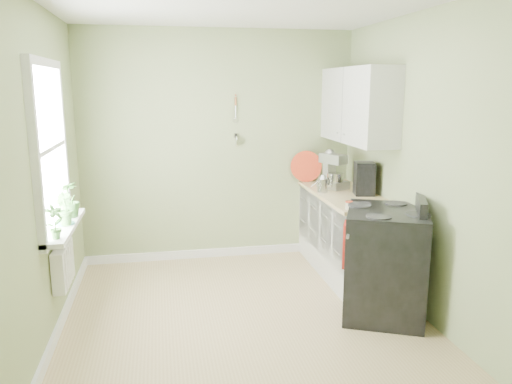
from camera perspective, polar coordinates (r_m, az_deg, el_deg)
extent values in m
cube|color=tan|center=(4.58, -1.22, -14.75)|extent=(3.20, 3.60, 0.02)
cube|color=#929F6C|center=(5.92, -4.27, 5.17)|extent=(3.20, 0.02, 2.70)
cube|color=#929F6C|center=(4.20, -23.53, 1.37)|extent=(0.02, 3.60, 2.70)
cube|color=#929F6C|center=(4.69, 18.49, 2.79)|extent=(0.02, 3.60, 2.70)
cube|color=silver|center=(5.65, 10.15, -4.82)|extent=(0.60, 1.60, 0.87)
cube|color=#CDB57D|center=(5.53, 10.23, -0.31)|extent=(0.64, 1.60, 0.04)
cube|color=silver|center=(5.55, 11.54, 9.69)|extent=(0.35, 1.40, 0.80)
cube|color=white|center=(4.45, -22.68, 4.61)|extent=(0.02, 1.00, 1.30)
cube|color=white|center=(4.43, -23.16, 13.45)|extent=(0.06, 1.14, 0.07)
cube|color=white|center=(4.58, -21.75, -3.89)|extent=(0.06, 1.14, 0.07)
cube|color=white|center=(4.45, -22.43, 4.63)|extent=(0.04, 1.00, 0.04)
cube|color=white|center=(4.56, -21.02, -3.69)|extent=(0.18, 1.14, 0.04)
cube|color=white|center=(4.62, -21.19, -7.82)|extent=(0.12, 0.50, 0.35)
cylinder|color=#CDB57D|center=(5.88, -2.35, 10.32)|extent=(0.02, 0.02, 0.10)
cylinder|color=silver|center=(5.89, -2.34, 9.16)|extent=(0.01, 0.01, 0.16)
cylinder|color=silver|center=(5.91, -2.31, 5.87)|extent=(0.01, 0.14, 0.14)
cube|color=black|center=(4.71, 14.51, -7.98)|extent=(0.95, 1.01, 0.95)
cube|color=black|center=(4.57, 14.83, -2.21)|extent=(0.95, 1.01, 0.03)
cube|color=black|center=(4.69, 18.23, -1.17)|extent=(0.39, 0.75, 0.15)
cylinder|color=#B2B2B7|center=(4.46, 10.65, -3.95)|extent=(0.29, 0.60, 0.02)
cube|color=#A81D13|center=(4.61, 10.08, -5.87)|extent=(0.11, 0.22, 0.40)
cube|color=#B2B2B7|center=(5.77, 8.80, 0.88)|extent=(0.33, 0.38, 0.09)
cube|color=#B2B2B7|center=(5.87, 8.38, 2.59)|extent=(0.15, 0.13, 0.24)
cube|color=#B2B2B7|center=(5.74, 8.82, 3.78)|extent=(0.27, 0.36, 0.11)
sphere|color=#B2B2B7|center=(5.85, 8.44, 4.26)|extent=(0.13, 0.13, 0.13)
cylinder|color=silver|center=(5.70, 9.04, 1.40)|extent=(0.18, 0.18, 0.15)
cylinder|color=silver|center=(5.51, 7.62, 0.75)|extent=(0.11, 0.11, 0.15)
cone|color=silver|center=(5.49, 7.65, 1.74)|extent=(0.11, 0.11, 0.04)
cylinder|color=silver|center=(5.48, 6.82, 0.98)|extent=(0.11, 0.01, 0.08)
cube|color=black|center=(5.44, 12.27, 1.52)|extent=(0.25, 0.26, 0.35)
cylinder|color=black|center=(5.45, 11.93, 0.41)|extent=(0.11, 0.11, 0.12)
cylinder|color=#A93018|center=(6.08, 5.75, 2.94)|extent=(0.38, 0.16, 0.38)
cylinder|color=beige|center=(4.80, 10.57, -1.56)|extent=(0.07, 0.07, 0.07)
cylinder|color=#A93018|center=(4.79, 10.59, -1.11)|extent=(0.07, 0.07, 0.01)
imported|color=#3D732F|center=(4.11, -22.05, -3.16)|extent=(0.17, 0.17, 0.28)
imported|color=#3D732F|center=(4.50, -21.11, -1.82)|extent=(0.20, 0.20, 0.28)
imported|color=#3D732F|center=(4.75, -20.58, -0.80)|extent=(0.26, 0.26, 0.32)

